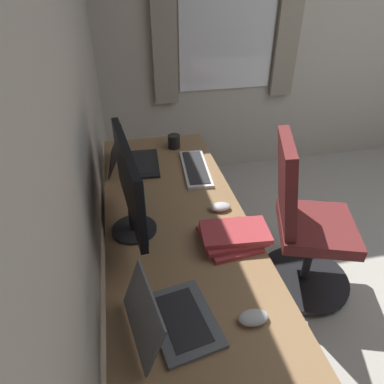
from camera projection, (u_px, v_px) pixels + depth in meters
name	position (u px, v px, depth m)	size (l,w,h in m)	color
wall_back	(52.00, 144.00, 0.97)	(4.59, 0.10, 2.60)	beige
wall_right	(350.00, 21.00, 3.03)	(0.10, 5.05, 2.60)	beige
window_panel	(228.00, 12.00, 2.72)	(0.02, 0.81, 1.22)	white
curtain_near	(291.00, 11.00, 2.79)	(0.05, 0.20, 1.38)	#9E937F
curtain_far	(163.00, 14.00, 2.60)	(0.05, 0.20, 1.38)	#9E937F
desk	(181.00, 246.00, 1.55)	(2.07, 0.65, 0.73)	#936D47
drawer_pedestal	(166.00, 246.00, 2.01)	(0.40, 0.51, 0.69)	#936D47
monitor_primary	(130.00, 184.00, 1.40)	(0.57, 0.20, 0.42)	black
laptop_leftmost	(168.00, 318.00, 1.10)	(0.33, 0.31, 0.19)	#595B60
laptop_left	(131.00, 159.00, 2.00)	(0.35, 0.31, 0.19)	black
keyboard_main	(195.00, 168.00, 1.98)	(0.43, 0.17, 0.02)	silver
mouse_main	(254.00, 318.00, 1.14)	(0.06, 0.10, 0.03)	silver
mouse_spare	(220.00, 207.00, 1.66)	(0.06, 0.10, 0.03)	silver
book_stack_near	(232.00, 236.00, 1.46)	(0.26, 0.30, 0.06)	#B2383D
coffee_mug	(174.00, 141.00, 2.20)	(0.12, 0.08, 0.09)	black
office_chair	(303.00, 227.00, 1.98)	(0.56, 0.60, 0.97)	maroon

